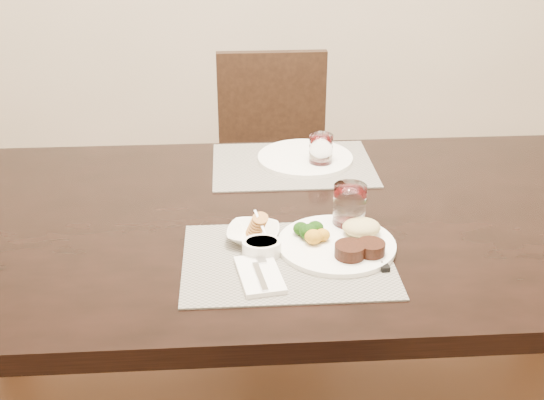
{
  "coord_description": "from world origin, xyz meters",
  "views": [
    {
      "loc": [
        -0.17,
        -1.49,
        1.54
      ],
      "look_at": [
        -0.07,
        -0.05,
        0.82
      ],
      "focal_mm": 45.0,
      "sensor_mm": 36.0,
      "label": 1
    }
  ],
  "objects": [
    {
      "name": "placemat_near",
      "position": [
        -0.05,
        -0.21,
        0.75
      ],
      "size": [
        0.46,
        0.34,
        0.0
      ],
      "primitive_type": "cube",
      "color": "slate",
      "rests_on": "dining_table"
    },
    {
      "name": "chair_far",
      "position": [
        0.0,
        0.93,
        0.5
      ],
      "size": [
        0.42,
        0.42,
        0.9
      ],
      "color": "black",
      "rests_on": "ground"
    },
    {
      "name": "dinner_plate",
      "position": [
        0.08,
        -0.17,
        0.77
      ],
      "size": [
        0.27,
        0.27,
        0.05
      ],
      "rotation": [
        0.0,
        0.0,
        -0.33
      ],
      "color": "white",
      "rests_on": "placemat_near"
    },
    {
      "name": "sauce_ramekin",
      "position": [
        -0.1,
        -0.19,
        0.77
      ],
      "size": [
        0.09,
        0.13,
        0.07
      ],
      "rotation": [
        0.0,
        0.0,
        0.43
      ],
      "color": "white",
      "rests_on": "placemat_near"
    },
    {
      "name": "wine_glass_near",
      "position": [
        0.11,
        -0.07,
        0.8
      ],
      "size": [
        0.08,
        0.08,
        0.11
      ],
      "rotation": [
        0.0,
        0.0,
        -0.42
      ],
      "color": "silver",
      "rests_on": "placemat_near"
    },
    {
      "name": "placemat_far",
      "position": [
        0.01,
        0.31,
        0.75
      ],
      "size": [
        0.46,
        0.34,
        0.0
      ],
      "primitive_type": "cube",
      "color": "slate",
      "rests_on": "dining_table"
    },
    {
      "name": "napkin_fork",
      "position": [
        -0.11,
        -0.28,
        0.76
      ],
      "size": [
        0.11,
        0.16,
        0.02
      ],
      "rotation": [
        0.0,
        0.0,
        0.16
      ],
      "color": "white",
      "rests_on": "placemat_near"
    },
    {
      "name": "far_plate",
      "position": [
        0.05,
        0.34,
        0.76
      ],
      "size": [
        0.28,
        0.28,
        0.01
      ],
      "primitive_type": "cylinder",
      "color": "white",
      "rests_on": "placemat_far"
    },
    {
      "name": "cracker_bowl",
      "position": [
        -0.12,
        -0.12,
        0.77
      ],
      "size": [
        0.14,
        0.14,
        0.05
      ],
      "rotation": [
        0.0,
        0.0,
        -0.22
      ],
      "color": "white",
      "rests_on": "placemat_near"
    },
    {
      "name": "dining_table",
      "position": [
        0.0,
        0.0,
        0.67
      ],
      "size": [
        2.0,
        1.0,
        0.75
      ],
      "color": "black",
      "rests_on": "ground"
    },
    {
      "name": "wine_glass_far",
      "position": [
        0.09,
        0.29,
        0.8
      ],
      "size": [
        0.07,
        0.07,
        0.09
      ],
      "rotation": [
        0.0,
        0.0,
        0.12
      ],
      "color": "silver",
      "rests_on": "placemat_far"
    },
    {
      "name": "steak_knife",
      "position": [
        0.15,
        -0.21,
        0.76
      ],
      "size": [
        0.03,
        0.22,
        0.01
      ],
      "rotation": [
        0.0,
        0.0,
        0.11
      ],
      "color": "silver",
      "rests_on": "placemat_near"
    }
  ]
}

